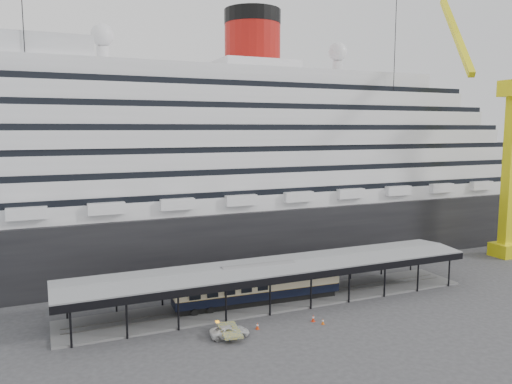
% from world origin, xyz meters
% --- Properties ---
extents(ground, '(200.00, 200.00, 0.00)m').
position_xyz_m(ground, '(0.00, 0.00, 0.00)').
color(ground, '#373739').
rests_on(ground, ground).
extents(cruise_ship, '(130.00, 30.00, 43.90)m').
position_xyz_m(cruise_ship, '(0.05, 32.00, 18.35)').
color(cruise_ship, black).
rests_on(cruise_ship, ground).
extents(platform_canopy, '(56.00, 9.18, 5.30)m').
position_xyz_m(platform_canopy, '(0.00, 5.00, 2.36)').
color(platform_canopy, slate).
rests_on(platform_canopy, ground).
extents(crane_yellow, '(23.83, 18.78, 47.60)m').
position_xyz_m(crane_yellow, '(47.06, 10.54, 19.96)').
color(crane_yellow, yellow).
rests_on(crane_yellow, ground).
extents(port_truck, '(4.61, 2.58, 1.22)m').
position_xyz_m(port_truck, '(-9.72, -3.17, 0.61)').
color(port_truck, silver).
rests_on(port_truck, ground).
extents(pullman_carriage, '(22.64, 3.89, 22.12)m').
position_xyz_m(pullman_carriage, '(-2.67, 5.00, 2.68)').
color(pullman_carriage, black).
rests_on(pullman_carriage, ground).
extents(traffic_cone_left, '(0.40, 0.40, 0.78)m').
position_xyz_m(traffic_cone_left, '(-6.03, -2.41, 0.39)').
color(traffic_cone_left, red).
rests_on(traffic_cone_left, ground).
extents(traffic_cone_mid, '(0.42, 0.42, 0.72)m').
position_xyz_m(traffic_cone_mid, '(1.64, -4.16, 0.36)').
color(traffic_cone_mid, '#D3570B').
rests_on(traffic_cone_mid, ground).
extents(traffic_cone_right, '(0.52, 0.52, 0.83)m').
position_xyz_m(traffic_cone_right, '(1.02, -2.96, 0.41)').
color(traffic_cone_right, red).
rests_on(traffic_cone_right, ground).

